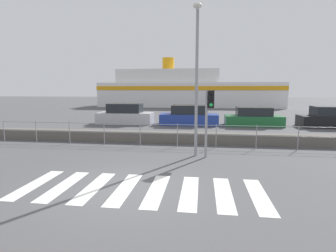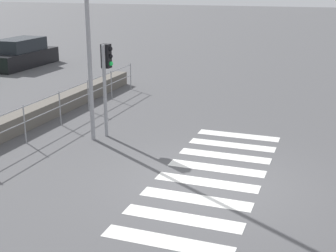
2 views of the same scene
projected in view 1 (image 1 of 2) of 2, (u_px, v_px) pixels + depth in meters
The scene contains 11 objects.
ground_plane at pixel (126, 189), 7.28m from camera, with size 160.00×160.00×0.00m, color #4C4C4F.
crosswalk at pixel (141, 189), 7.23m from camera, with size 6.75×2.40×0.01m.
seawall at pixel (161, 137), 13.55m from camera, with size 18.29×0.55×0.55m.
harbor_fence at pixel (159, 131), 12.63m from camera, with size 16.50×0.04×1.11m.
traffic_light_far at pixel (209, 109), 10.30m from camera, with size 0.34×0.32×2.69m.
streetlamp at pixel (197, 65), 10.21m from camera, with size 0.32×0.89×5.94m.
ferry_boat at pixel (185, 91), 40.54m from camera, with size 27.38×6.22×7.45m.
parked_car_silver at pixel (125, 115), 20.82m from camera, with size 4.35×1.79×1.60m.
parked_car_blue at pixel (189, 116), 20.17m from camera, with size 4.42×1.79×1.51m.
parked_car_green at pixel (253, 118), 19.55m from camera, with size 4.14×1.77×1.40m.
parked_car_black at pixel (333, 118), 18.83m from camera, with size 4.53×1.76×1.50m.
Camera 1 is at (2.08, -6.75, 2.76)m, focal length 28.00 mm.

